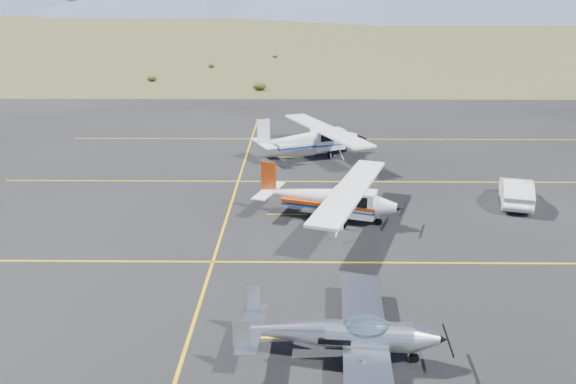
% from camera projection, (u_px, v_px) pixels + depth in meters
% --- Properties ---
extents(ground, '(1600.00, 1600.00, 0.00)m').
position_uv_depth(ground, '(364.00, 286.00, 21.23)').
color(ground, '#383D1C').
rests_on(ground, ground).
extents(apron, '(72.00, 72.00, 0.02)m').
position_uv_depth(apron, '(347.00, 218.00, 27.85)').
color(apron, black).
rests_on(apron, ground).
extents(aircraft_low_wing, '(5.96, 8.30, 1.80)m').
position_uv_depth(aircraft_low_wing, '(345.00, 335.00, 16.59)').
color(aircraft_low_wing, silver).
rests_on(aircraft_low_wing, apron).
extents(aircraft_cessna, '(7.16, 10.25, 2.63)m').
position_uv_depth(aircraft_cessna, '(330.00, 197.00, 27.38)').
color(aircraft_cessna, white).
rests_on(aircraft_cessna, apron).
extents(aircraft_plain, '(8.09, 10.91, 2.84)m').
position_uv_depth(aircraft_plain, '(311.00, 138.00, 38.77)').
color(aircraft_plain, white).
rests_on(aircraft_plain, apron).
extents(sedan, '(2.59, 4.47, 1.39)m').
position_uv_depth(sedan, '(516.00, 191.00, 29.67)').
color(sedan, white).
rests_on(sedan, apron).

